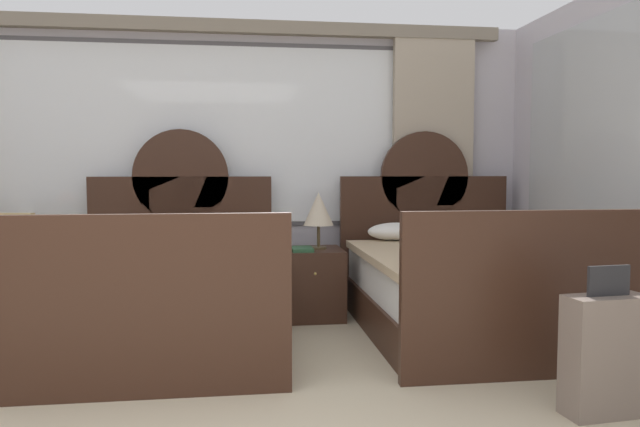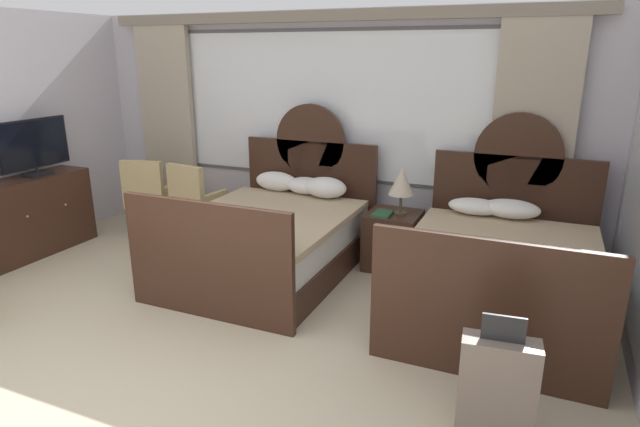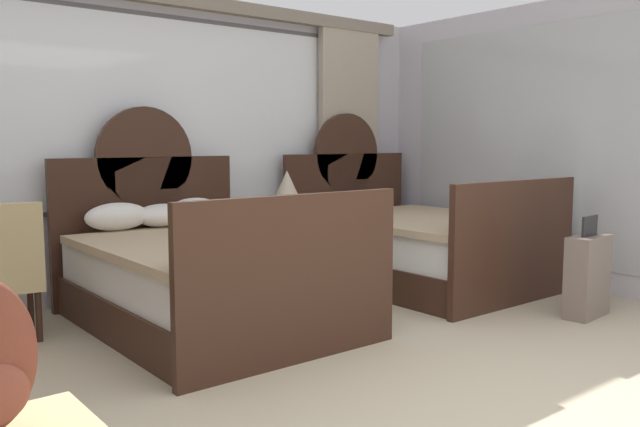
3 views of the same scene
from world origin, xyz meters
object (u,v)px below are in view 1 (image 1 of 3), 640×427
at_px(armchair_by_window_left, 11,267).
at_px(suitcase_on_floor, 606,355).
at_px(table_lamp_on_nightstand, 319,210).
at_px(book_on_nightstand, 302,249).
at_px(bed_near_mirror, 462,286).
at_px(nightstand_between_beds, 311,283).
at_px(bed_near_window, 170,292).

bearing_deg(armchair_by_window_left, suitcase_on_floor, -30.31).
distance_m(table_lamp_on_nightstand, book_on_nightstand, 0.38).
height_order(table_lamp_on_nightstand, suitcase_on_floor, table_lamp_on_nightstand).
xyz_separation_m(bed_near_mirror, book_on_nightstand, (-1.24, 0.52, 0.25)).
relative_size(bed_near_mirror, table_lamp_on_nightstand, 4.43).
height_order(nightstand_between_beds, book_on_nightstand, book_on_nightstand).
height_order(bed_near_window, book_on_nightstand, bed_near_window).
height_order(bed_near_mirror, armchair_by_window_left, bed_near_mirror).
distance_m(table_lamp_on_nightstand, armchair_by_window_left, 2.56).
xyz_separation_m(bed_near_window, book_on_nightstand, (1.06, 0.51, 0.24)).
bearing_deg(table_lamp_on_nightstand, armchair_by_window_left, -177.11).
distance_m(bed_near_mirror, nightstand_between_beds, 1.31).
xyz_separation_m(table_lamp_on_nightstand, suitcase_on_floor, (1.23, -2.32, -0.63)).
bearing_deg(table_lamp_on_nightstand, suitcase_on_floor, -62.06).
distance_m(bed_near_window, armchair_by_window_left, 1.40).
height_order(book_on_nightstand, armchair_by_window_left, armchair_by_window_left).
relative_size(bed_near_mirror, book_on_nightstand, 8.49).
relative_size(bed_near_window, armchair_by_window_left, 2.28).
relative_size(bed_near_window, suitcase_on_floor, 2.75).
bearing_deg(nightstand_between_beds, suitcase_on_floor, -60.77).
distance_m(bed_near_window, book_on_nightstand, 1.20).
xyz_separation_m(bed_near_window, bed_near_mirror, (2.29, -0.01, -0.01)).
height_order(bed_near_window, armchair_by_window_left, bed_near_window).
bearing_deg(suitcase_on_floor, armchair_by_window_left, 149.69).
relative_size(nightstand_between_beds, table_lamp_on_nightstand, 1.22).
height_order(nightstand_between_beds, table_lamp_on_nightstand, table_lamp_on_nightstand).
relative_size(table_lamp_on_nightstand, book_on_nightstand, 1.92).
xyz_separation_m(bed_near_window, nightstand_between_beds, (1.15, 0.62, -0.08)).
bearing_deg(bed_near_window, armchair_by_window_left, 159.23).
xyz_separation_m(bed_near_window, armchair_by_window_left, (-1.30, 0.49, 0.14)).
bearing_deg(book_on_nightstand, bed_near_mirror, -22.83).
bearing_deg(table_lamp_on_nightstand, bed_near_mirror, -30.41).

